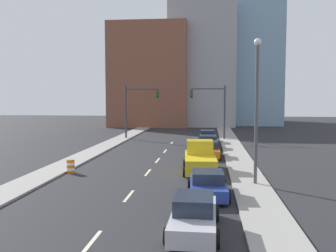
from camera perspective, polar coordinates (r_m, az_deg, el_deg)
The scene contains 21 objects.
sidewalk_left at distance 54.12m, azimuth -5.63°, elevation -1.19°, with size 2.25×94.45×0.13m.
sidewalk_right at distance 53.04m, azimuth 8.94°, elevation -1.34°, with size 2.25×94.45×0.13m.
lane_stripe_at_8m at distance 14.67m, azimuth -11.61°, elevation -16.97°, with size 0.16×2.40×0.01m, color beige.
lane_stripe_at_14m at distance 20.68m, azimuth -5.98°, elevation -10.54°, with size 0.16×2.40×0.01m, color beige.
lane_stripe_at_20m at distance 26.79m, azimuth -3.08°, elevation -7.07°, with size 0.16×2.40×0.01m, color beige.
lane_stripe_at_25m at distance 31.73m, azimuth -1.60°, elevation -5.26°, with size 0.16×2.40×0.01m, color beige.
lane_stripe_at_31m at distance 37.10m, azimuth -0.45°, elevation -3.85°, with size 0.16×2.40×0.01m, color beige.
lane_stripe_at_38m at distance 43.67m, azimuth 0.57°, elevation -2.60°, with size 0.16×2.40×0.01m, color beige.
building_brick_left at distance 72.47m, azimuth -2.41°, elevation 7.51°, with size 14.00×16.00×18.51m.
building_office_center at distance 75.78m, azimuth 5.27°, elevation 8.77°, with size 12.00×20.00×22.22m.
building_glass_right at distance 80.40m, azimuth 11.49°, elevation 10.89°, with size 13.00×20.00×29.06m.
traffic_signal_left at distance 48.03m, azimuth -5.07°, elevation 3.26°, with size 4.42×0.35×6.79m.
traffic_signal_right at distance 47.11m, azimuth 7.18°, elevation 3.22°, with size 4.42×0.35×6.79m.
traffic_barrel at distance 27.35m, azimuth -14.62°, elevation -5.96°, with size 0.56×0.56×0.95m.
street_lamp at distance 22.92m, azimuth 13.35°, elevation 3.64°, with size 0.44×0.44×8.79m.
sedan_silver at distance 15.21m, azimuth 3.98°, elevation -13.40°, with size 2.05×4.73×1.49m.
sedan_blue at distance 20.40m, azimuth 6.07°, elevation -8.91°, with size 2.31×4.29×1.39m.
pickup_truck_yellow at distance 27.00m, azimuth 4.89°, elevation -5.10°, with size 2.65×5.38×2.19m.
sedan_orange at distance 33.42m, azimuth 6.15°, elevation -3.65°, with size 2.27×4.27×1.44m.
sedan_navy at distance 38.91m, azimuth 6.14°, elevation -2.54°, with size 2.16×4.28×1.38m.
sedan_green at distance 43.84m, azimuth 6.05°, elevation -1.70°, with size 2.14×4.46×1.49m.
Camera 1 is at (4.25, -5.49, 5.33)m, focal length 40.00 mm.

